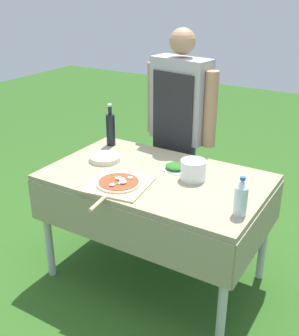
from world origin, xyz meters
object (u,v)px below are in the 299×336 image
object	(u,v)px
herb_container	(175,167)
plate_stack	(105,158)
oil_bottle	(111,129)
mixing_tub	(193,170)
water_bottle	(241,197)
pizza_on_peel	(118,184)
prep_table	(156,189)
person_cook	(180,120)

from	to	relation	value
herb_container	plate_stack	bearing A→B (deg)	-166.94
oil_bottle	mixing_tub	distance (m)	0.84
oil_bottle	water_bottle	size ratio (longest dim) A/B	1.44
pizza_on_peel	herb_container	xyz separation A→B (m)	(0.18, 0.40, 0.01)
oil_bottle	herb_container	world-z (taller)	oil_bottle
prep_table	oil_bottle	xyz separation A→B (m)	(-0.57, 0.30, 0.23)
water_bottle	plate_stack	distance (m)	1.10
pizza_on_peel	herb_container	size ratio (longest dim) A/B	3.13
prep_table	mixing_tub	size ratio (longest dim) A/B	8.77
oil_bottle	mixing_tub	world-z (taller)	oil_bottle
plate_stack	person_cook	bearing A→B (deg)	65.38
prep_table	water_bottle	distance (m)	0.70
prep_table	herb_container	world-z (taller)	herb_container
oil_bottle	plate_stack	bearing A→B (deg)	-62.07
oil_bottle	water_bottle	xyz separation A→B (m)	(1.21, -0.49, -0.02)
prep_table	mixing_tub	bearing A→B (deg)	17.47
pizza_on_peel	mixing_tub	world-z (taller)	mixing_tub
pizza_on_peel	mixing_tub	distance (m)	0.48
oil_bottle	water_bottle	distance (m)	1.31
prep_table	water_bottle	xyz separation A→B (m)	(0.64, -0.20, 0.20)
herb_container	plate_stack	size ratio (longest dim) A/B	0.78
person_cook	oil_bottle	xyz separation A→B (m)	(-0.42, -0.33, -0.05)
person_cook	water_bottle	xyz separation A→B (m)	(0.79, -0.82, -0.07)
pizza_on_peel	mixing_tub	size ratio (longest dim) A/B	3.37
prep_table	plate_stack	distance (m)	0.45
person_cook	plate_stack	distance (m)	0.68
prep_table	herb_container	size ratio (longest dim) A/B	8.16
water_bottle	herb_container	size ratio (longest dim) A/B	1.27
herb_container	water_bottle	bearing A→B (deg)	-30.38
pizza_on_peel	plate_stack	world-z (taller)	pizza_on_peel
water_bottle	mixing_tub	distance (m)	0.49
water_bottle	plate_stack	xyz separation A→B (m)	(-1.07, 0.22, -0.09)
person_cook	pizza_on_peel	xyz separation A→B (m)	(0.04, -0.88, -0.16)
herb_container	plate_stack	xyz separation A→B (m)	(-0.49, -0.11, -0.00)
prep_table	person_cook	distance (m)	0.70
person_cook	mixing_tub	distance (m)	0.68
oil_bottle	plate_stack	distance (m)	0.33
plate_stack	prep_table	bearing A→B (deg)	-3.57
herb_container	mixing_tub	distance (m)	0.19
person_cook	water_bottle	size ratio (longest dim) A/B	7.41
water_bottle	plate_stack	world-z (taller)	water_bottle
prep_table	pizza_on_peel	world-z (taller)	pizza_on_peel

